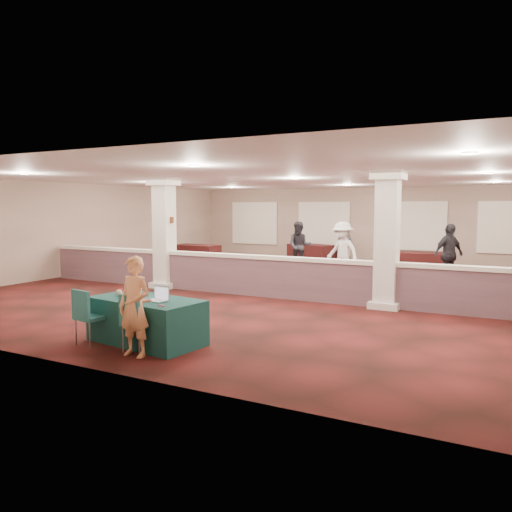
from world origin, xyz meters
The scene contains 32 objects.
ground centered at (0.00, 0.00, 0.00)m, with size 16.00×16.00×0.00m, color #4D1413.
wall_back centered at (0.00, 8.00, 1.60)m, with size 16.00×0.04×3.20m, color #826B59.
wall_front centered at (0.00, -8.00, 1.60)m, with size 16.00×0.04×3.20m, color #826B59.
wall_left centered at (-8.00, 0.00, 1.60)m, with size 0.04×16.00×3.20m, color #826B59.
ceiling centered at (0.00, 0.00, 3.20)m, with size 16.00×16.00×0.02m, color white.
partition_wall centered at (0.00, -1.50, 0.57)m, with size 15.60×0.28×1.10m.
column_left centered at (-3.50, -1.50, 1.64)m, with size 0.72×0.72×3.20m.
column_right centered at (3.00, -1.50, 1.64)m, with size 0.72×0.72×3.20m.
sconce_left centered at (-3.78, -1.50, 2.00)m, with size 0.12×0.12×0.18m.
sconce_right centered at (-3.22, -1.50, 2.00)m, with size 0.12×0.12×0.18m.
near_table centered at (-0.01, -6.50, 0.39)m, with size 2.04×1.02×0.78m, color #0D322E.
conf_chair_main centered at (0.28, -7.09, 0.58)m, with size 0.56×0.56×0.98m.
conf_chair_side centered at (-0.80, -7.09, 0.58)m, with size 0.56×0.56×0.98m.
woman centered at (0.35, -7.20, 0.80)m, with size 0.58×0.39×1.61m, color #FFAD6E.
far_table_front_left centered at (-3.89, 0.30, 0.40)m, with size 1.97×0.99×0.80m, color black.
far_table_front_center centered at (-1.32, 0.30, 0.37)m, with size 1.80×0.90×0.73m, color black.
far_table_front_right centered at (2.50, 0.30, 0.36)m, with size 1.77×0.88×0.72m, color black.
far_table_back_left centered at (-6.38, 4.36, 0.38)m, with size 1.90×0.95×0.77m, color black.
far_table_back_center centered at (-2.00, 6.50, 0.40)m, with size 1.96×0.98×0.79m, color black.
far_table_back_right centered at (2.50, 5.76, 0.35)m, with size 1.74×0.87×0.70m, color black.
attendee_a centered at (-1.50, 4.00, 0.92)m, with size 0.88×0.49×1.83m, color black.
attendee_b centered at (0.74, 2.20, 0.95)m, with size 1.22×0.56×1.90m, color silver.
attendee_c centered at (3.87, 2.91, 0.94)m, with size 1.10×0.53×1.88m, color black.
attendee_d centered at (-0.53, 6.41, 0.79)m, with size 0.78×0.42×1.58m, color black.
laptop_base centered at (0.31, -6.60, 0.79)m, with size 0.35×0.25×0.02m, color silver.
laptop_screen centered at (0.32, -6.48, 0.92)m, with size 0.35×0.01×0.24m, color silver.
screen_glow centered at (0.32, -6.48, 0.91)m, with size 0.32×0.00×0.20m, color silver.
knitting centered at (0.01, -6.77, 0.80)m, with size 0.43×0.32×0.03m, color #C6561F.
yarn_cream centered at (-0.61, -6.52, 0.84)m, with size 0.12×0.12×0.12m, color beige.
yarn_red centered at (-0.74, -6.34, 0.84)m, with size 0.11×0.11×0.11m, color maroon.
yarn_grey centered at (-0.47, -6.30, 0.84)m, with size 0.11×0.11×0.11m, color #55555A.
scissors centered at (0.64, -6.90, 0.79)m, with size 0.13×0.03×0.01m, color #B31323.
Camera 1 is at (5.68, -13.21, 2.38)m, focal length 35.00 mm.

